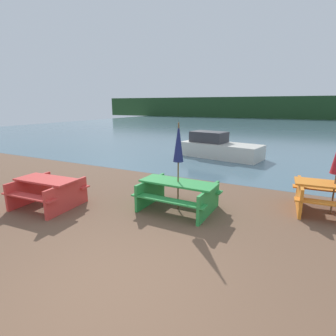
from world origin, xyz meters
TOP-DOWN VIEW (x-y plane):
  - ground_plane at (0.00, 0.00)m, footprint 60.00×60.00m
  - water at (0.00, 30.95)m, footprint 60.00×50.00m
  - far_treeline at (0.00, 50.95)m, footprint 80.00×1.60m
  - picnic_table_red at (-3.49, 1.87)m, footprint 1.66×1.47m
  - picnic_table_green at (-0.41, 3.22)m, footprint 1.92×1.42m
  - picnic_table_orange at (3.02, 4.64)m, footprint 1.81×1.49m
  - umbrella_navy at (-0.41, 3.22)m, footprint 0.25×0.25m
  - boat at (-1.44, 10.27)m, footprint 4.14×2.27m

SIDE VIEW (x-z plane):
  - water at x=0.00m, z-range 0.00..0.00m
  - ground_plane at x=0.00m, z-range 0.00..0.00m
  - picnic_table_green at x=-0.41m, z-range 0.08..0.81m
  - picnic_table_red at x=-3.49m, z-range 0.08..0.82m
  - picnic_table_orange at x=3.02m, z-range 0.08..0.84m
  - boat at x=-1.44m, z-range -0.15..1.09m
  - umbrella_navy at x=-0.41m, z-range 0.59..2.76m
  - far_treeline at x=0.00m, z-range 0.00..4.00m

